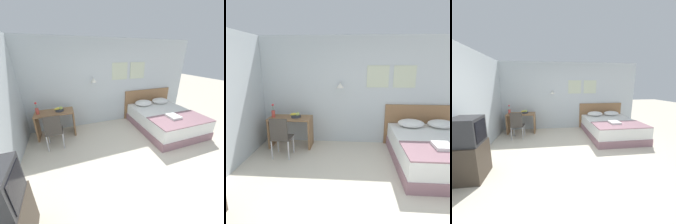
# 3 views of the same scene
# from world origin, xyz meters

# --- Properties ---
(ground_plane) EXTENTS (24.00, 24.00, 0.00)m
(ground_plane) POSITION_xyz_m (0.00, 0.00, 0.00)
(ground_plane) COLOR beige
(wall_back) EXTENTS (5.84, 0.31, 2.65)m
(wall_back) POSITION_xyz_m (0.01, 2.59, 1.33)
(wall_back) COLOR silver
(wall_back) RESTS_ON ground_plane
(bed) EXTENTS (1.68, 2.03, 0.56)m
(bed) POSITION_xyz_m (1.47, 1.48, 0.28)
(bed) COLOR gray
(bed) RESTS_ON ground_plane
(headboard) EXTENTS (1.80, 0.06, 1.02)m
(headboard) POSITION_xyz_m (1.47, 2.53, 0.51)
(headboard) COLOR #8E6642
(headboard) RESTS_ON ground_plane
(pillow_left) EXTENTS (0.60, 0.46, 0.17)m
(pillow_left) POSITION_xyz_m (1.13, 2.22, 0.65)
(pillow_left) COLOR white
(pillow_left) RESTS_ON bed
(pillow_right) EXTENTS (0.60, 0.46, 0.17)m
(pillow_right) POSITION_xyz_m (1.81, 2.22, 0.65)
(pillow_right) COLOR white
(pillow_right) RESTS_ON bed
(throw_blanket) EXTENTS (1.63, 0.81, 0.02)m
(throw_blanket) POSITION_xyz_m (1.47, 0.89, 0.58)
(throw_blanket) COLOR gray
(throw_blanket) RESTS_ON bed
(folded_towel_near_foot) EXTENTS (0.30, 0.35, 0.06)m
(folded_towel_near_foot) POSITION_xyz_m (1.35, 1.03, 0.62)
(folded_towel_near_foot) COLOR white
(folded_towel_near_foot) RESTS_ON throw_blanket
(desk) EXTENTS (1.01, 0.51, 0.74)m
(desk) POSITION_xyz_m (-1.74, 2.18, 0.50)
(desk) COLOR #8E6642
(desk) RESTS_ON ground_plane
(desk_chair) EXTENTS (0.40, 0.40, 0.92)m
(desk_chair) POSITION_xyz_m (-1.77, 1.55, 0.53)
(desk_chair) COLOR #3D3833
(desk_chair) RESTS_ON ground_plane
(fruit_bowl) EXTENTS (0.26, 0.22, 0.13)m
(fruit_bowl) POSITION_xyz_m (-1.60, 2.19, 0.79)
(fruit_bowl) COLOR #333842
(fruit_bowl) RESTS_ON desk
(flower_vase) EXTENTS (0.08, 0.08, 0.33)m
(flower_vase) POSITION_xyz_m (-2.15, 2.17, 0.85)
(flower_vase) COLOR #D14C42
(flower_vase) RESTS_ON desk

